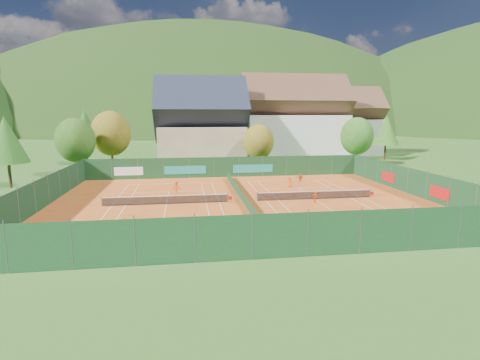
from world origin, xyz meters
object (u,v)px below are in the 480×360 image
(ball_hopper, at_px, (401,218))
(player_right_far_b, at_px, (300,178))
(player_left_mid, at_px, (175,226))
(hotel_block_b, at_px, (343,126))
(player_right_near, at_px, (315,197))
(player_left_near, at_px, (124,225))
(player_right_far_a, at_px, (290,182))
(chalet, at_px, (201,129))
(player_left_far, at_px, (176,188))
(hotel_block_a, at_px, (294,123))

(ball_hopper, height_order, player_right_far_b, player_right_far_b)
(ball_hopper, xyz_separation_m, player_right_far_b, (-2.35, 20.51, 0.08))
(player_left_mid, xyz_separation_m, player_right_far_b, (16.43, 20.19, 0.01))
(ball_hopper, xyz_separation_m, player_left_mid, (-18.77, 0.32, 0.07))
(hotel_block_b, bearing_deg, player_right_near, -116.31)
(player_left_near, distance_m, player_right_far_a, 24.03)
(player_right_far_a, bearing_deg, ball_hopper, 77.94)
(chalet, distance_m, player_right_far_b, 24.17)
(chalet, height_order, player_right_far_b, chalet)
(player_left_near, xyz_separation_m, player_left_mid, (4.00, -1.04, 0.02))
(ball_hopper, xyz_separation_m, player_right_near, (-4.42, 8.72, 0.05))
(ball_hopper, relative_size, player_right_far_a, 0.56)
(ball_hopper, distance_m, player_right_near, 9.77)
(chalet, bearing_deg, player_right_far_a, -66.26)
(hotel_block_b, xyz_separation_m, player_right_near, (-22.53, -45.57, -6.01))
(player_left_mid, relative_size, player_right_near, 1.02)
(ball_hopper, distance_m, player_left_far, 24.29)
(ball_hopper, height_order, player_left_near, player_left_near)
(hotel_block_b, distance_m, player_right_far_b, 39.94)
(chalet, distance_m, player_right_near, 33.80)
(hotel_block_a, relative_size, player_left_far, 14.17)
(player_left_far, bearing_deg, ball_hopper, 144.43)
(hotel_block_b, distance_m, player_right_near, 51.19)
(player_left_far, height_order, player_right_far_a, player_left_far)
(ball_hopper, bearing_deg, hotel_block_a, 84.92)
(hotel_block_a, relative_size, player_left_near, 18.03)
(chalet, xyz_separation_m, ball_hopper, (14.89, -40.29, -6.07))
(player_right_near, bearing_deg, hotel_block_a, 51.99)
(chalet, xyz_separation_m, player_right_near, (10.47, -31.57, -6.02))
(ball_hopper, bearing_deg, chalet, 110.28)
(player_left_mid, relative_size, player_right_far_b, 0.98)
(ball_hopper, bearing_deg, player_right_far_b, 96.53)
(hotel_block_b, xyz_separation_m, player_left_mid, (-36.89, -53.96, -6.00))
(player_left_near, height_order, player_right_near, player_right_near)
(chalet, distance_m, player_right_far_a, 25.83)
(hotel_block_a, height_order, player_right_far_a, hotel_block_a)
(hotel_block_a, distance_m, player_left_far, 39.29)
(player_left_near, xyz_separation_m, player_right_far_a, (18.01, 15.91, 0.11))
(player_left_mid, bearing_deg, player_right_far_b, 80.09)
(chalet, bearing_deg, hotel_block_b, 22.99)
(hotel_block_b, distance_m, ball_hopper, 57.55)
(player_left_near, height_order, player_right_far_b, player_right_far_b)
(player_right_near, bearing_deg, ball_hopper, -88.34)
(hotel_block_a, distance_m, ball_hopper, 46.97)
(hotel_block_b, bearing_deg, player_left_near, -127.69)
(ball_hopper, bearing_deg, player_left_mid, 179.01)
(player_right_far_b, bearing_deg, player_left_near, 32.05)
(player_left_near, bearing_deg, chalet, 60.11)
(hotel_block_a, xyz_separation_m, player_right_near, (-8.53, -37.57, -6.77))
(player_right_near, bearing_deg, player_right_far_b, 54.82)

